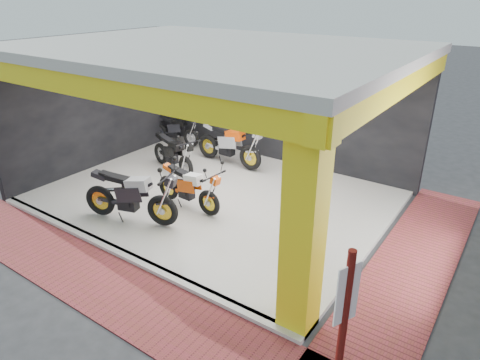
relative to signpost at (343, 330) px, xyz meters
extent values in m
plane|color=#2D2D30|center=(-4.79, 1.78, -1.28)|extent=(80.00, 80.00, 0.00)
cube|color=white|center=(-4.79, 3.78, -1.23)|extent=(8.00, 6.00, 0.10)
cube|color=beige|center=(-4.79, 3.78, 2.32)|extent=(8.40, 6.40, 0.20)
cube|color=black|center=(-4.79, 6.88, 0.47)|extent=(8.20, 0.20, 3.50)
cube|color=black|center=(-8.89, 3.78, 0.47)|extent=(0.20, 6.20, 3.50)
cube|color=yellow|center=(-1.04, 1.03, 0.47)|extent=(0.50, 0.50, 3.50)
cube|color=yellow|center=(-4.79, 0.78, 2.02)|extent=(8.40, 0.30, 0.40)
cube|color=yellow|center=(-0.79, 3.78, 2.02)|extent=(0.30, 6.40, 0.40)
cube|color=white|center=(-4.79, 0.76, -1.23)|extent=(8.00, 0.20, 0.10)
cube|color=maroon|center=(-4.79, -0.02, -1.26)|extent=(9.00, 1.40, 0.03)
cube|color=maroon|center=(0.01, 3.78, -1.26)|extent=(1.40, 7.00, 0.03)
cylinder|color=#59110D|center=(0.00, 0.00, -0.11)|extent=(0.09, 0.09, 2.33)
cube|color=white|center=(0.00, 0.00, 0.50)|extent=(0.15, 0.31, 0.75)
camera|label=1|loc=(1.16, -3.69, 3.50)|focal=32.00mm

